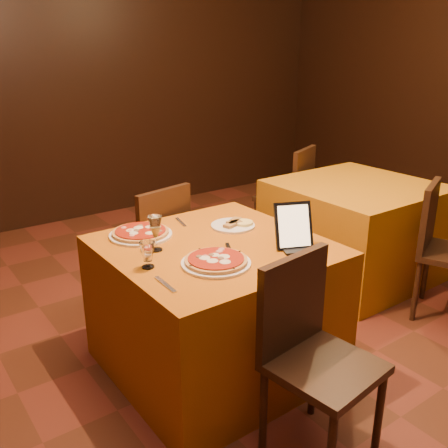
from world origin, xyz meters
TOP-DOWN VIEW (x-y plane):
  - floor at (0.00, 0.00)m, footprint 6.00×7.00m
  - wall_back at (0.00, 3.50)m, footprint 6.00×0.01m
  - main_table at (-0.50, 0.47)m, footprint 1.10×1.10m
  - side_table at (1.10, 0.83)m, footprint 1.10×1.10m
  - chair_main_near at (-0.50, -0.35)m, footprint 0.49×0.49m
  - chair_main_far at (-0.50, 1.26)m, footprint 0.45×0.45m
  - chair_side_far at (1.10, 1.67)m, footprint 0.61×0.61m
  - pizza_near at (-0.64, 0.25)m, footprint 0.34×0.34m
  - pizza_far at (-0.76, 0.81)m, footprint 0.35×0.35m
  - cutlet_dish at (-0.25, 0.63)m, footprint 0.26×0.26m
  - wine_glass at (-0.79, 0.58)m, footprint 0.09×0.09m
  - water_glass at (-0.92, 0.41)m, footprint 0.07×0.07m
  - tablet at (-0.18, 0.20)m, footprint 0.22×0.17m
  - knife at (-0.51, 0.31)m, footprint 0.11×0.19m
  - fork_near at (-0.95, 0.20)m, footprint 0.03×0.18m
  - fork_far at (-0.46, 0.87)m, footprint 0.06×0.17m

SIDE VIEW (x-z plane):
  - floor at x=0.00m, z-range -0.01..0.00m
  - main_table at x=-0.50m, z-range 0.00..0.75m
  - side_table at x=1.10m, z-range 0.00..0.75m
  - chair_main_near at x=-0.50m, z-range 0.00..0.91m
  - chair_main_far at x=-0.50m, z-range 0.00..0.91m
  - chair_side_far at x=1.10m, z-range 0.00..0.91m
  - knife at x=-0.51m, z-range 0.75..0.76m
  - fork_near at x=-0.95m, z-range 0.75..0.76m
  - fork_far at x=-0.46m, z-range 0.75..0.76m
  - cutlet_dish at x=-0.25m, z-range 0.75..0.78m
  - pizza_near at x=-0.64m, z-range 0.75..0.78m
  - pizza_far at x=-0.76m, z-range 0.75..0.78m
  - water_glass at x=-0.92m, z-range 0.75..0.88m
  - wine_glass at x=-0.79m, z-range 0.75..0.94m
  - tablet at x=-0.18m, z-range 0.75..0.99m
  - wall_back at x=0.00m, z-range 0.00..2.80m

